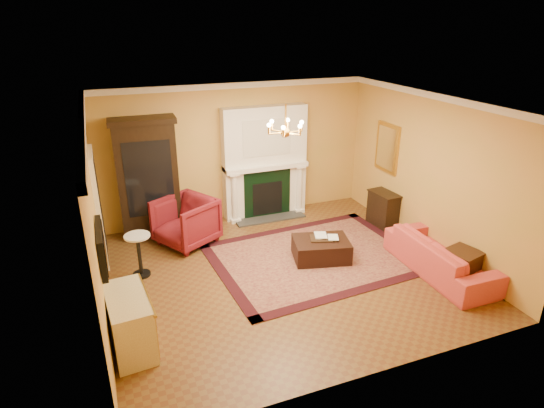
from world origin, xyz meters
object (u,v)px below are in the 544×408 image
pedestal_table (139,252)px  commode (130,322)px  console_table (383,210)px  china_cabinet (148,181)px  coral_sofa (441,250)px  end_table (461,267)px  wingback_armchair (186,219)px  leather_ottoman (321,249)px

pedestal_table → commode: 1.92m
pedestal_table → console_table: bearing=2.9°
pedestal_table → commode: bearing=-99.9°
china_cabinet → coral_sofa: china_cabinet is taller
china_cabinet → pedestal_table: 1.88m
commode → coral_sofa: coral_sofa is taller
coral_sofa → end_table: coral_sofa is taller
wingback_armchair → china_cabinet: bearing=-172.2°
china_cabinet → coral_sofa: size_ratio=1.06×
coral_sofa → leather_ottoman: (-1.75, 1.20, -0.23)m
pedestal_table → end_table: pedestal_table is taller
pedestal_table → leather_ottoman: 3.30m
commode → leather_ottoman: 3.79m
console_table → leather_ottoman: 2.14m
end_table → leather_ottoman: size_ratio=0.55×
coral_sofa → wingback_armchair: bearing=56.5°
coral_sofa → console_table: 2.08m
console_table → china_cabinet: bearing=158.0°
commode → coral_sofa: size_ratio=0.49×
coral_sofa → leather_ottoman: coral_sofa is taller
pedestal_table → coral_sofa: 5.30m
leather_ottoman → china_cabinet: bearing=154.7°
end_table → pedestal_table: bearing=156.9°
commode → console_table: bearing=16.7°
wingback_armchair → end_table: wingback_armchair is taller
coral_sofa → end_table: bearing=-158.8°
china_cabinet → console_table: 5.02m
pedestal_table → coral_sofa: coral_sofa is taller
end_table → console_table: (0.06, 2.45, 0.09)m
china_cabinet → wingback_armchair: (0.57, -0.74, -0.65)m
wingback_armchair → console_table: 4.23m
commode → china_cabinet: bearing=73.3°
end_table → wingback_armchair: bearing=142.7°
pedestal_table → end_table: bearing=-23.1°
commode → end_table: commode is taller
commode → leather_ottoman: commode is taller
commode → leather_ottoman: size_ratio=1.07×
china_cabinet → wingback_armchair: china_cabinet is taller
coral_sofa → console_table: size_ratio=3.04×
coral_sofa → leather_ottoman: bearing=56.9°
coral_sofa → leather_ottoman: 2.13m
china_cabinet → pedestal_table: bearing=-102.1°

